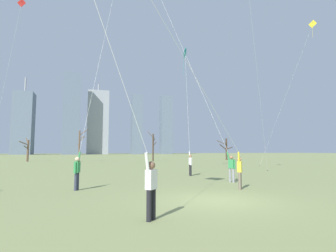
{
  "coord_description": "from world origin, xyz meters",
  "views": [
    {
      "loc": [
        -5.08,
        -9.37,
        1.91
      ],
      "look_at": [
        0.0,
        6.0,
        3.43
      ],
      "focal_mm": 28.44,
      "sensor_mm": 36.0,
      "label": 1
    }
  ],
  "objects": [
    {
      "name": "kite_flyer_midfield_center_blue",
      "position": [
        1.0,
        1.46,
        2.68
      ],
      "size": [
        10.46,
        5.5,
        12.36
      ],
      "color": "#726656",
      "rests_on": "ground"
    },
    {
      "name": "bare_tree_rightmost",
      "position": [
        8.31,
        40.36,
        2.84
      ],
      "size": [
        1.81,
        2.9,
        5.71
      ],
      "color": "#423326",
      "rests_on": "ground"
    },
    {
      "name": "kite_flyer_foreground_right_green",
      "position": [
        3.23,
        5.7,
        2.98
      ],
      "size": [
        5.09,
        6.81,
        19.5
      ],
      "color": "gray",
      "rests_on": "ground"
    },
    {
      "name": "distant_kite_drifting_left_red",
      "position": [
        -11.69,
        20.95,
        15.44
      ],
      "size": [
        2.59,
        0.85,
        17.98
      ],
      "color": "red",
      "rests_on": "ground"
    },
    {
      "name": "bare_tree_right_of_center",
      "position": [
        -5.15,
        41.12,
        3.11
      ],
      "size": [
        1.83,
        2.54,
        5.81
      ],
      "color": "brown",
      "rests_on": "ground"
    },
    {
      "name": "skyline_squat_block",
      "position": [
        -33.55,
        145.32,
        16.24
      ],
      "size": [
        9.37,
        11.66,
        40.64
      ],
      "color": "slate",
      "rests_on": "ground"
    },
    {
      "name": "distant_kite_high_overhead_yellow",
      "position": [
        23.38,
        17.22,
        17.08
      ],
      "size": [
        7.91,
        2.66,
        19.37
      ],
      "color": "yellow",
      "rests_on": "ground"
    },
    {
      "name": "skyline_wide_slab",
      "position": [
        26.38,
        145.1,
        17.55
      ],
      "size": [
        6.21,
        5.43,
        35.09
      ],
      "color": "slate",
      "rests_on": "ground"
    },
    {
      "name": "skyline_slender_spire",
      "position": [
        4.16,
        147.81,
        18.28
      ],
      "size": [
        11.79,
        7.11,
        40.62
      ],
      "color": "#9EA3AD",
      "rests_on": "ground"
    },
    {
      "name": "kite_flyer_far_back_teal",
      "position": [
        3.6,
        11.32,
        3.52
      ],
      "size": [
        2.9,
        7.73,
        13.23
      ],
      "color": "black",
      "rests_on": "ground"
    },
    {
      "name": "ground_plane",
      "position": [
        0.0,
        0.0,
        0.0
      ],
      "size": [
        400.0,
        400.0,
        0.0
      ],
      "primitive_type": "plane",
      "color": "#848E56"
    },
    {
      "name": "bare_tree_leftmost",
      "position": [
        24.51,
        40.71,
        2.43
      ],
      "size": [
        2.45,
        2.66,
        4.56
      ],
      "color": "#423326",
      "rests_on": "ground"
    },
    {
      "name": "skyline_mid_tower_right",
      "position": [
        45.0,
        146.3,
        17.97
      ],
      "size": [
        6.9,
        5.73,
        35.95
      ],
      "color": "slate",
      "rests_on": "ground"
    },
    {
      "name": "skyline_mid_tower_left",
      "position": [
        -9.68,
        135.36,
        21.06
      ],
      "size": [
        8.31,
        5.9,
        42.13
      ],
      "color": "slate",
      "rests_on": "ground"
    },
    {
      "name": "kite_flyer_foreground_left_pink",
      "position": [
        -4.79,
        5.24,
        3.23
      ],
      "size": [
        3.38,
        5.58,
        17.56
      ],
      "color": "#33384C",
      "rests_on": "ground"
    },
    {
      "name": "bare_tree_far_right_edge",
      "position": [
        -14.09,
        44.27,
        2.19
      ],
      "size": [
        1.47,
        2.81,
        4.27
      ],
      "color": "brown",
      "rests_on": "ground"
    },
    {
      "name": "kite_flyer_midfield_right_white",
      "position": [
        -4.02,
        -2.49,
        3.13
      ],
      "size": [
        5.47,
        2.55,
        13.4
      ],
      "color": "black",
      "rests_on": "ground"
    }
  ]
}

